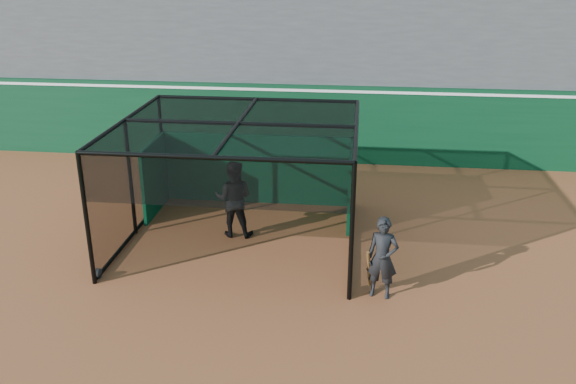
# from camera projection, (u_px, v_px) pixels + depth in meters

# --- Properties ---
(ground) EXTENTS (120.00, 120.00, 0.00)m
(ground) POSITION_uv_depth(u_px,v_px,m) (238.00, 291.00, 12.25)
(ground) COLOR brown
(ground) RESTS_ON ground
(outfield_wall) EXTENTS (50.00, 0.50, 2.50)m
(outfield_wall) POSITION_uv_depth(u_px,v_px,m) (287.00, 121.00, 19.64)
(outfield_wall) COLOR #09361C
(outfield_wall) RESTS_ON ground
(grandstand) EXTENTS (50.00, 7.85, 8.95)m
(grandstand) POSITION_uv_depth(u_px,v_px,m) (300.00, 9.00, 21.96)
(grandstand) COLOR #4C4C4F
(grandstand) RESTS_ON ground
(batting_cage) EXTENTS (5.31, 4.96, 2.82)m
(batting_cage) POSITION_uv_depth(u_px,v_px,m) (240.00, 183.00, 14.01)
(batting_cage) COLOR black
(batting_cage) RESTS_ON ground
(batter) EXTENTS (0.91, 0.71, 1.86)m
(batter) POSITION_uv_depth(u_px,v_px,m) (234.00, 199.00, 14.38)
(batter) COLOR black
(batter) RESTS_ON ground
(on_deck_player) EXTENTS (0.67, 0.51, 1.67)m
(on_deck_player) POSITION_uv_depth(u_px,v_px,m) (382.00, 258.00, 11.79)
(on_deck_player) COLOR black
(on_deck_player) RESTS_ON ground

